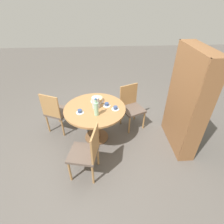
{
  "coord_description": "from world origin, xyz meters",
  "views": [
    {
      "loc": [
        2.65,
        0.14,
        2.47
      ],
      "look_at": [
        0.0,
        0.31,
        0.62
      ],
      "focal_mm": 28.0,
      "sensor_mm": 36.0,
      "label": 1
    }
  ],
  "objects_px": {
    "cup_a": "(107,105)",
    "coffee_pot": "(96,102)",
    "cup_c": "(115,108)",
    "chair_b": "(131,106)",
    "bookshelf": "(185,103)",
    "cup_b": "(80,112)",
    "chair_c": "(56,111)",
    "chair_a": "(87,152)",
    "water_bottle": "(96,108)",
    "cake_main": "(97,100)"
  },
  "relations": [
    {
      "from": "cup_b",
      "to": "cup_a",
      "type": "bearing_deg",
      "value": 111.95
    },
    {
      "from": "chair_c",
      "to": "cup_b",
      "type": "bearing_deg",
      "value": 166.34
    },
    {
      "from": "chair_b",
      "to": "coffee_pot",
      "type": "height_order",
      "value": "coffee_pot"
    },
    {
      "from": "cup_a",
      "to": "cup_b",
      "type": "xyz_separation_m",
      "value": [
        0.19,
        -0.48,
        0.0
      ]
    },
    {
      "from": "chair_c",
      "to": "water_bottle",
      "type": "bearing_deg",
      "value": 173.07
    },
    {
      "from": "chair_c",
      "to": "cake_main",
      "type": "xyz_separation_m",
      "value": [
        0.05,
        0.83,
        0.27
      ]
    },
    {
      "from": "cake_main",
      "to": "cup_b",
      "type": "bearing_deg",
      "value": -38.73
    },
    {
      "from": "coffee_pot",
      "to": "water_bottle",
      "type": "xyz_separation_m",
      "value": [
        0.23,
        0.01,
        0.02
      ]
    },
    {
      "from": "chair_a",
      "to": "chair_c",
      "type": "xyz_separation_m",
      "value": [
        -1.11,
        -0.67,
        0.0
      ]
    },
    {
      "from": "chair_b",
      "to": "cup_c",
      "type": "xyz_separation_m",
      "value": [
        0.45,
        -0.37,
        0.26
      ]
    },
    {
      "from": "cake_main",
      "to": "bookshelf",
      "type": "bearing_deg",
      "value": 73.59
    },
    {
      "from": "coffee_pot",
      "to": "cake_main",
      "type": "xyz_separation_m",
      "value": [
        -0.22,
        0.02,
        -0.08
      ]
    },
    {
      "from": "chair_c",
      "to": "cup_a",
      "type": "height_order",
      "value": "chair_c"
    },
    {
      "from": "bookshelf",
      "to": "chair_b",
      "type": "bearing_deg",
      "value": 53.61
    },
    {
      "from": "bookshelf",
      "to": "cup_b",
      "type": "height_order",
      "value": "bookshelf"
    },
    {
      "from": "bookshelf",
      "to": "cup_a",
      "type": "bearing_deg",
      "value": 78.53
    },
    {
      "from": "chair_b",
      "to": "water_bottle",
      "type": "bearing_deg",
      "value": -162.74
    },
    {
      "from": "cup_a",
      "to": "cup_c",
      "type": "xyz_separation_m",
      "value": [
        0.12,
        0.15,
        0.0
      ]
    },
    {
      "from": "chair_c",
      "to": "cup_c",
      "type": "xyz_separation_m",
      "value": [
        0.35,
        1.16,
        0.26
      ]
    },
    {
      "from": "chair_a",
      "to": "water_bottle",
      "type": "height_order",
      "value": "water_bottle"
    },
    {
      "from": "bookshelf",
      "to": "cup_b",
      "type": "relative_size",
      "value": 13.25
    },
    {
      "from": "bookshelf",
      "to": "water_bottle",
      "type": "height_order",
      "value": "bookshelf"
    },
    {
      "from": "bookshelf",
      "to": "water_bottle",
      "type": "distance_m",
      "value": 1.51
    },
    {
      "from": "chair_c",
      "to": "bookshelf",
      "type": "bearing_deg",
      "value": -167.72
    },
    {
      "from": "cake_main",
      "to": "cup_b",
      "type": "height_order",
      "value": "cake_main"
    },
    {
      "from": "coffee_pot",
      "to": "cup_a",
      "type": "bearing_deg",
      "value": 102.46
    },
    {
      "from": "bookshelf",
      "to": "cup_c",
      "type": "distance_m",
      "value": 1.2
    },
    {
      "from": "cup_c",
      "to": "chair_b",
      "type": "bearing_deg",
      "value": 140.2
    },
    {
      "from": "cup_a",
      "to": "cup_b",
      "type": "relative_size",
      "value": 1.0
    },
    {
      "from": "chair_a",
      "to": "cup_c",
      "type": "bearing_deg",
      "value": 159.87
    },
    {
      "from": "chair_c",
      "to": "cup_b",
      "type": "distance_m",
      "value": 0.72
    },
    {
      "from": "coffee_pot",
      "to": "cake_main",
      "type": "distance_m",
      "value": 0.23
    },
    {
      "from": "cup_a",
      "to": "chair_b",
      "type": "bearing_deg",
      "value": 121.75
    },
    {
      "from": "coffee_pot",
      "to": "chair_b",
      "type": "bearing_deg",
      "value": 117.03
    },
    {
      "from": "cup_b",
      "to": "bookshelf",
      "type": "bearing_deg",
      "value": 87.53
    },
    {
      "from": "chair_c",
      "to": "coffee_pot",
      "type": "xyz_separation_m",
      "value": [
        0.27,
        0.81,
        0.35
      ]
    },
    {
      "from": "cake_main",
      "to": "coffee_pot",
      "type": "bearing_deg",
      "value": -3.97
    },
    {
      "from": "bookshelf",
      "to": "coffee_pot",
      "type": "relative_size",
      "value": 7.12
    },
    {
      "from": "cup_a",
      "to": "coffee_pot",
      "type": "bearing_deg",
      "value": -77.54
    },
    {
      "from": "bookshelf",
      "to": "cup_c",
      "type": "xyz_separation_m",
      "value": [
        -0.15,
        -1.18,
        -0.15
      ]
    },
    {
      "from": "coffee_pot",
      "to": "cup_a",
      "type": "xyz_separation_m",
      "value": [
        -0.04,
        0.2,
        -0.09
      ]
    },
    {
      "from": "coffee_pot",
      "to": "cup_c",
      "type": "xyz_separation_m",
      "value": [
        0.08,
        0.35,
        -0.09
      ]
    },
    {
      "from": "water_bottle",
      "to": "cup_b",
      "type": "height_order",
      "value": "water_bottle"
    },
    {
      "from": "chair_c",
      "to": "cup_c",
      "type": "distance_m",
      "value": 1.24
    },
    {
      "from": "chair_a",
      "to": "chair_b",
      "type": "distance_m",
      "value": 1.49
    },
    {
      "from": "coffee_pot",
      "to": "cake_main",
      "type": "bearing_deg",
      "value": 176.03
    },
    {
      "from": "cup_b",
      "to": "chair_b",
      "type": "bearing_deg",
      "value": 117.3
    },
    {
      "from": "cake_main",
      "to": "cup_c",
      "type": "height_order",
      "value": "cake_main"
    },
    {
      "from": "chair_b",
      "to": "chair_c",
      "type": "bearing_deg",
      "value": 160.91
    },
    {
      "from": "chair_a",
      "to": "coffee_pot",
      "type": "relative_size",
      "value": 3.57
    }
  ]
}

